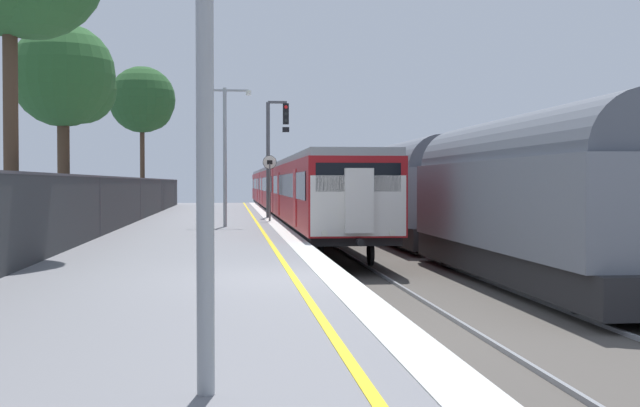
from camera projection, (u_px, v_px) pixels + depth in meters
name	position (u px, v px, depth m)	size (l,w,h in m)	color
ground	(460.00, 309.00, 15.06)	(17.40, 110.00, 1.21)	slate
commuter_train_at_platform	(287.00, 189.00, 52.43)	(2.83, 59.07, 3.81)	maroon
freight_train_adjacent_track	(404.00, 190.00, 36.67)	(2.60, 44.49, 4.34)	#232326
signal_gantry	(273.00, 145.00, 40.04)	(1.10, 0.24, 5.56)	#47474C
speed_limit_sign	(270.00, 179.00, 36.29)	(0.59, 0.08, 2.84)	#59595B
platform_lamp_mid	(225.00, 144.00, 31.74)	(2.00, 0.20, 5.25)	#93999E
background_tree_left	(67.00, 80.00, 27.79)	(3.42, 3.42, 6.94)	#473323
background_tree_right	(144.00, 102.00, 52.80)	(4.17, 4.17, 8.98)	#473323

